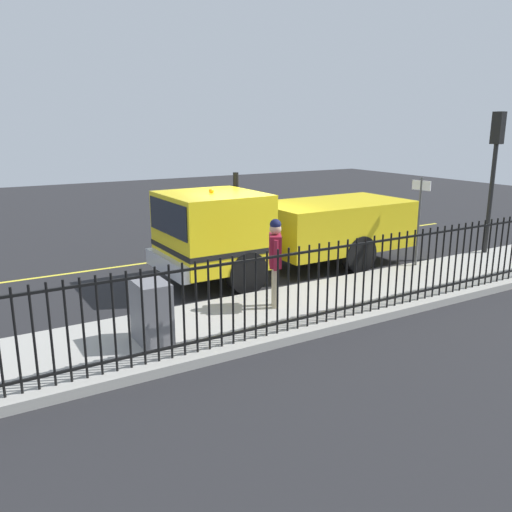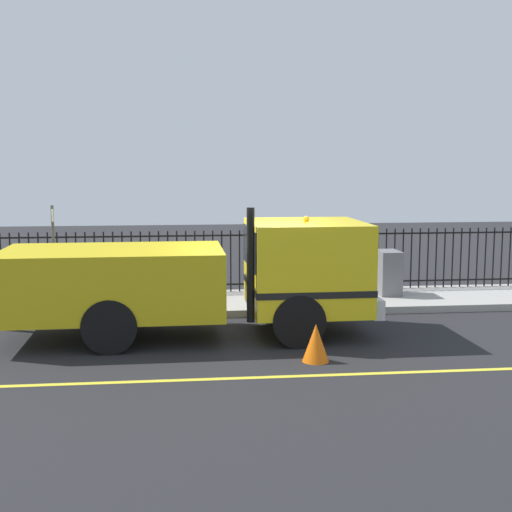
{
  "view_description": "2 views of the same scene",
  "coord_description": "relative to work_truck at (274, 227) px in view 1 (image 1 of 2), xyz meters",
  "views": [
    {
      "loc": [
        10.76,
        -6.18,
        3.69
      ],
      "look_at": [
        0.84,
        -0.29,
        0.78
      ],
      "focal_mm": 36.79,
      "sensor_mm": 36.0,
      "label": 1
    },
    {
      "loc": [
        -12.75,
        1.42,
        3.26
      ],
      "look_at": [
        1.71,
        -0.19,
        1.29
      ],
      "focal_mm": 47.84,
      "sensor_mm": 36.0,
      "label": 2
    }
  ],
  "objects": [
    {
      "name": "traffic_light_near",
      "position": [
        1.67,
        6.03,
        1.69
      ],
      "size": [
        0.3,
        0.22,
        3.86
      ],
      "rotation": [
        0.0,
        0.0,
        3.12
      ],
      "color": "black",
      "rests_on": "sidewalk_slab"
    },
    {
      "name": "traffic_cone",
      "position": [
        -1.9,
        -1.54,
        -0.9
      ],
      "size": [
        0.45,
        0.45,
        0.64
      ],
      "primitive_type": "cone",
      "color": "orange",
      "rests_on": "ground"
    },
    {
      "name": "work_truck",
      "position": [
        0.0,
        0.0,
        0.0
      ],
      "size": [
        2.35,
        6.93,
        2.51
      ],
      "rotation": [
        0.0,
        0.0,
        3.15
      ],
      "color": "yellow",
      "rests_on": "ground"
    },
    {
      "name": "street_sign",
      "position": [
        1.66,
        3.27,
        0.35
      ],
      "size": [
        0.5,
        0.13,
        2.25
      ],
      "color": "#4C4C4C",
      "rests_on": "sidewalk_slab"
    },
    {
      "name": "lane_marking",
      "position": [
        -2.66,
        -0.76,
        -1.21
      ],
      "size": [
        0.12,
        19.67,
        0.01
      ],
      "primitive_type": "cube",
      "color": "yellow",
      "rests_on": "ground"
    },
    {
      "name": "sidewalk_slab",
      "position": [
        2.68,
        -0.76,
        -1.14
      ],
      "size": [
        2.45,
        21.86,
        0.16
      ],
      "primitive_type": "cube",
      "color": "#A3A099",
      "rests_on": "ground"
    },
    {
      "name": "utility_cabinet",
      "position": [
        2.9,
        -4.26,
        -0.53
      ],
      "size": [
        0.78,
        0.5,
        1.05
      ],
      "primitive_type": "cube",
      "color": "slate",
      "rests_on": "sidewalk_slab"
    },
    {
      "name": "ground_plane",
      "position": [
        0.03,
        -0.76,
        -1.22
      ],
      "size": [
        48.09,
        48.09,
        0.0
      ],
      "primitive_type": "plane",
      "color": "#232326",
      "rests_on": "ground"
    },
    {
      "name": "worker_standing",
      "position": [
        2.47,
        -1.56,
        0.02
      ],
      "size": [
        0.58,
        0.44,
        1.77
      ],
      "rotation": [
        0.0,
        0.0,
        2.62
      ],
      "color": "maroon",
      "rests_on": "sidewalk_slab"
    },
    {
      "name": "iron_fence",
      "position": [
        3.66,
        -0.76,
        -0.3
      ],
      "size": [
        0.04,
        18.61,
        1.5
      ],
      "color": "black",
      "rests_on": "sidewalk_slab"
    }
  ]
}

